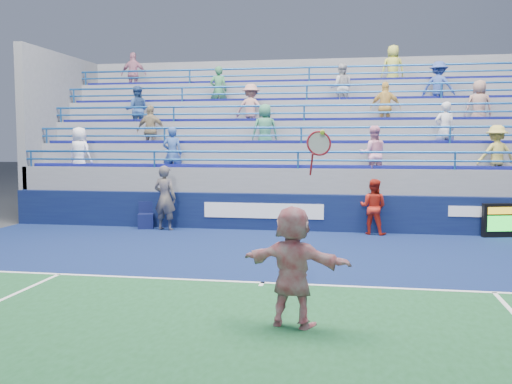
% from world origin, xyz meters
% --- Properties ---
extents(ground, '(120.00, 120.00, 0.00)m').
position_xyz_m(ground, '(0.00, 0.00, 0.00)').
color(ground, '#333538').
extents(sponsor_wall, '(18.00, 0.32, 1.10)m').
position_xyz_m(sponsor_wall, '(0.00, 6.50, 0.55)').
color(sponsor_wall, '#0A113A').
rests_on(sponsor_wall, ground).
extents(bleacher_stand, '(18.00, 5.60, 6.13)m').
position_xyz_m(bleacher_stand, '(-0.00, 10.27, 1.55)').
color(bleacher_stand, slate).
rests_on(bleacher_stand, ground).
extents(serve_speed_board, '(1.37, 0.51, 0.95)m').
position_xyz_m(serve_speed_board, '(5.84, 6.28, 0.48)').
color(serve_speed_board, black).
rests_on(serve_speed_board, ground).
extents(judge_chair, '(0.58, 0.58, 0.82)m').
position_xyz_m(judge_chair, '(-4.59, 6.14, 0.26)').
color(judge_chair, '#0C133E').
rests_on(judge_chair, ground).
extents(tennis_player, '(1.70, 0.88, 2.81)m').
position_xyz_m(tennis_player, '(0.82, -2.36, 0.88)').
color(tennis_player, silver).
rests_on(tennis_player, ground).
extents(line_judge, '(0.79, 0.60, 1.95)m').
position_xyz_m(line_judge, '(-3.91, 5.93, 0.97)').
color(line_judge, '#141839').
rests_on(line_judge, ground).
extents(ball_girl, '(0.92, 0.80, 1.60)m').
position_xyz_m(ball_girl, '(2.21, 6.14, 0.80)').
color(ball_girl, red).
rests_on(ball_girl, ground).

